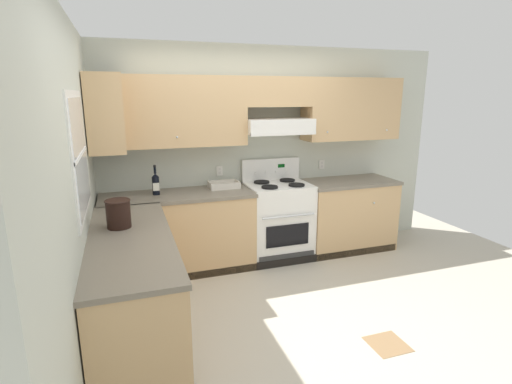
# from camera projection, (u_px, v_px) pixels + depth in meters

# --- Properties ---
(ground_plane) EXTENTS (7.04, 7.04, 0.00)m
(ground_plane) POSITION_uv_depth(u_px,v_px,m) (278.00, 314.00, 3.68)
(ground_plane) COLOR #B2AA99
(floor_accent_tile) EXTENTS (0.30, 0.30, 0.01)m
(floor_accent_tile) POSITION_uv_depth(u_px,v_px,m) (388.00, 344.00, 3.23)
(floor_accent_tile) COLOR olive
(floor_accent_tile) RESTS_ON ground_plane
(wall_back) EXTENTS (4.68, 0.57, 2.55)m
(wall_back) POSITION_uv_depth(u_px,v_px,m) (264.00, 136.00, 4.85)
(wall_back) COLOR beige
(wall_back) RESTS_ON ground_plane
(wall_left) EXTENTS (0.47, 4.00, 2.55)m
(wall_left) POSITION_uv_depth(u_px,v_px,m) (78.00, 179.00, 3.07)
(wall_left) COLOR beige
(wall_left) RESTS_ON ground_plane
(counter_back_run) EXTENTS (3.60, 0.65, 0.91)m
(counter_back_run) POSITION_uv_depth(u_px,v_px,m) (255.00, 225.00, 4.77)
(counter_back_run) COLOR tan
(counter_back_run) RESTS_ON ground_plane
(counter_left_run) EXTENTS (0.63, 1.91, 0.91)m
(counter_left_run) POSITION_uv_depth(u_px,v_px,m) (135.00, 290.00, 3.18)
(counter_left_run) COLOR tan
(counter_left_run) RESTS_ON ground_plane
(stove) EXTENTS (0.76, 0.62, 1.20)m
(stove) POSITION_uv_depth(u_px,v_px,m) (278.00, 220.00, 4.87)
(stove) COLOR white
(stove) RESTS_ON ground_plane
(wine_bottle) EXTENTS (0.08, 0.08, 0.33)m
(wine_bottle) POSITION_uv_depth(u_px,v_px,m) (156.00, 183.00, 4.32)
(wine_bottle) COLOR black
(wine_bottle) RESTS_ON counter_back_run
(bowl) EXTENTS (0.35, 0.23, 0.08)m
(bowl) POSITION_uv_depth(u_px,v_px,m) (224.00, 186.00, 4.66)
(bowl) COLOR beige
(bowl) RESTS_ON counter_back_run
(bucket) EXTENTS (0.21, 0.21, 0.24)m
(bucket) POSITION_uv_depth(u_px,v_px,m) (118.00, 213.00, 3.25)
(bucket) COLOR black
(bucket) RESTS_ON counter_left_run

